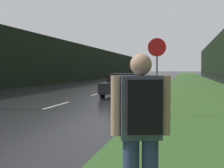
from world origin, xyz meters
The scene contains 8 objects.
grass_verge centered at (7.03, 40.00, 0.01)m, with size 6.00×240.00×0.02m, color #386028.
lane_stripe_c centered at (0.00, 13.32, 0.00)m, with size 0.12×3.00×0.01m, color silver.
lane_stripe_d centered at (0.00, 20.32, 0.00)m, with size 0.12×3.00×0.01m, color silver.
lane_stripe_e centered at (0.00, 27.32, 0.00)m, with size 0.12×3.00×0.01m, color silver.
treeline_far_side centered at (-10.03, 50.00, 2.69)m, with size 2.00×140.00×5.39m, color black.
stop_sign centered at (4.72, 11.30, 1.69)m, with size 0.66×0.07×2.77m.
hitchhiker_with_backpack centered at (5.24, 3.21, 1.04)m, with size 0.61×0.51×1.81m.
car_passing_near centered at (2.01, 18.71, 0.70)m, with size 1.93×4.48×1.40m.
Camera 1 is at (5.66, 0.03, 1.64)m, focal length 50.00 mm.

